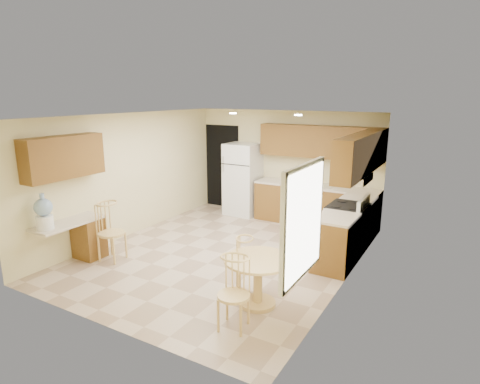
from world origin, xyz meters
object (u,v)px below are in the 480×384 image
Objects in this scene: chair_table_a at (245,262)px; chair_desk at (106,227)px; dining_table at (258,275)px; water_crock at (44,213)px; stove at (346,228)px; chair_table_b at (230,289)px; refrigerator at (243,179)px.

chair_table_a is 2.66m from chair_desk.
dining_table is 3.54m from water_crock.
stove reaches higher than chair_desk.
refrigerator is at bearing -72.39° from chair_table_b.
dining_table is (2.35, -3.72, -0.41)m from refrigerator.
chair_table_b is at bearing -99.22° from stove.
chair_desk is 1.77× the size of water_crock.
chair_desk is at bearing 61.28° from water_crock.
refrigerator is at bearing 76.92° from water_crock.
stove is at bearing 40.06° from water_crock.
refrigerator is at bearing 122.31° from dining_table.
water_crock is (-1.05, -4.52, 0.17)m from refrigerator.
stove is 5.16m from water_crock.
water_crock is at bearing -139.94° from stove.
refrigerator is 4.64m from water_crock.
stove is 2.55m from dining_table.
water_crock is at bearing -166.69° from dining_table.
chair_table_a is 1.45× the size of water_crock.
stove is at bearing -22.99° from refrigerator.
dining_table is at bearing 13.31° from water_crock.
water_crock is at bearing -103.08° from refrigerator.
chair_desk is at bearing -99.21° from refrigerator.
chair_table_b is 3.43m from water_crock.
chair_table_a is at bearing 17.44° from water_crock.
water_crock is at bearing -9.11° from chair_table_b.
chair_table_a is (-0.83, -2.33, 0.05)m from stove.
stove is 2.47m from chair_table_a.
chair_desk is at bearing -144.50° from stove.
chair_desk is at bearing -108.73° from chair_table_a.
chair_table_b is (-0.00, -0.74, 0.11)m from dining_table.
chair_table_b is (-0.52, -3.23, 0.10)m from stove.
water_crock reaches higher than dining_table.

